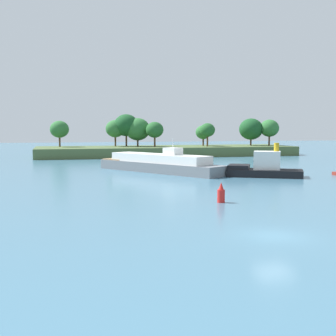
{
  "coord_description": "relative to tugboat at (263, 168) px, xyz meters",
  "views": [
    {
      "loc": [
        -13.47,
        -25.6,
        6.87
      ],
      "look_at": [
        2.15,
        36.37,
        1.2
      ],
      "focal_mm": 47.79,
      "sensor_mm": 36.0,
      "label": 1
    }
  ],
  "objects": [
    {
      "name": "white_riverboat",
      "position": [
        -12.98,
        10.22,
        0.11
      ],
      "size": [
        16.56,
        22.56,
        5.33
      ],
      "color": "slate",
      "rests_on": "ground"
    },
    {
      "name": "ground_plane",
      "position": [
        -15.3,
        -32.71,
        -1.21
      ],
      "size": [
        400.0,
        400.0,
        0.0
      ],
      "primitive_type": "plane",
      "color": "teal"
    },
    {
      "name": "channel_buoy_red",
      "position": [
        -13.92,
        -19.64,
        -0.4
      ],
      "size": [
        0.7,
        0.7,
        1.9
      ],
      "color": "red",
      "rests_on": "ground"
    },
    {
      "name": "treeline_island",
      "position": [
        -0.86,
        52.05,
        1.66
      ],
      "size": [
        64.46,
        17.82,
        10.47
      ],
      "color": "#4C6038",
      "rests_on": "ground"
    },
    {
      "name": "tugboat",
      "position": [
        0.0,
        0.0,
        0.0
      ],
      "size": [
        11.24,
        8.72,
        4.84
      ],
      "color": "black",
      "rests_on": "ground"
    }
  ]
}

